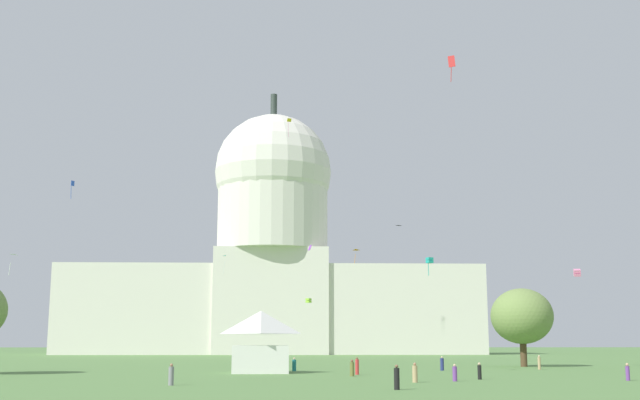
{
  "coord_description": "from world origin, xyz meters",
  "views": [
    {
      "loc": [
        -0.45,
        -39.58,
        3.41
      ],
      "look_at": [
        4.5,
        94.46,
        27.52
      ],
      "focal_mm": 44.13,
      "sensor_mm": 36.0,
      "label": 1
    }
  ],
  "objects_px": {
    "person_tan_lawn_far_left": "(539,363)",
    "kite_black_mid": "(397,227)",
    "person_olive_front_center": "(352,369)",
    "kite_lime_low": "(309,301)",
    "kite_blue_mid": "(72,186)",
    "kite_orange_mid": "(355,251)",
    "person_purple_near_tree_west": "(628,372)",
    "person_grey_edge_east": "(171,375)",
    "kite_red_mid": "(452,63)",
    "person_purple_mid_right": "(455,373)",
    "kite_cyan_mid": "(222,259)",
    "kite_violet_mid": "(310,248)",
    "person_black_back_center": "(480,372)",
    "person_navy_aisle_center": "(442,364)",
    "person_black_mid_left": "(397,378)",
    "capitol_building": "(272,257)",
    "person_teal_front_left": "(294,365)",
    "kite_pink_low": "(577,273)",
    "kite_yellow_high": "(289,122)",
    "tree_east_mid": "(522,316)",
    "person_red_mid_center": "(357,367)",
    "person_tan_back_left": "(415,373)",
    "kite_white_low": "(9,258)",
    "kite_turquoise_low": "(430,261)"
  },
  "relations": [
    {
      "from": "tree_east_mid",
      "to": "kite_orange_mid",
      "type": "bearing_deg",
      "value": 114.02
    },
    {
      "from": "kite_yellow_high",
      "to": "kite_black_mid",
      "type": "height_order",
      "value": "kite_yellow_high"
    },
    {
      "from": "person_red_mid_center",
      "to": "person_tan_back_left",
      "type": "bearing_deg",
      "value": -8.26
    },
    {
      "from": "person_olive_front_center",
      "to": "kite_lime_low",
      "type": "height_order",
      "value": "kite_lime_low"
    },
    {
      "from": "person_purple_near_tree_west",
      "to": "kite_turquoise_low",
      "type": "relative_size",
      "value": 0.74
    },
    {
      "from": "person_tan_lawn_far_left",
      "to": "kite_yellow_high",
      "type": "relative_size",
      "value": 0.4
    },
    {
      "from": "capitol_building",
      "to": "person_teal_front_left",
      "type": "height_order",
      "value": "capitol_building"
    },
    {
      "from": "person_tan_lawn_far_left",
      "to": "kite_violet_mid",
      "type": "relative_size",
      "value": 1.57
    },
    {
      "from": "tree_east_mid",
      "to": "person_tan_back_left",
      "type": "relative_size",
      "value": 6.42
    },
    {
      "from": "kite_white_low",
      "to": "kite_blue_mid",
      "type": "xyz_separation_m",
      "value": [
        6.66,
        4.64,
        11.01
      ]
    },
    {
      "from": "kite_red_mid",
      "to": "kite_lime_low",
      "type": "height_order",
      "value": "kite_red_mid"
    },
    {
      "from": "person_black_back_center",
      "to": "person_black_mid_left",
      "type": "bearing_deg",
      "value": -89.44
    },
    {
      "from": "person_navy_aisle_center",
      "to": "person_black_mid_left",
      "type": "height_order",
      "value": "person_black_mid_left"
    },
    {
      "from": "person_black_back_center",
      "to": "person_teal_front_left",
      "type": "bearing_deg",
      "value": 162.03
    },
    {
      "from": "person_red_mid_center",
      "to": "person_black_mid_left",
      "type": "distance_m",
      "value": 25.41
    },
    {
      "from": "person_red_mid_center",
      "to": "person_tan_lawn_far_left",
      "type": "relative_size",
      "value": 1.04
    },
    {
      "from": "kite_blue_mid",
      "to": "kite_orange_mid",
      "type": "distance_m",
      "value": 57.3
    },
    {
      "from": "kite_red_mid",
      "to": "person_purple_mid_right",
      "type": "bearing_deg",
      "value": -43.27
    },
    {
      "from": "kite_violet_mid",
      "to": "kite_cyan_mid",
      "type": "bearing_deg",
      "value": 112.36
    },
    {
      "from": "person_red_mid_center",
      "to": "kite_turquoise_low",
      "type": "xyz_separation_m",
      "value": [
        8.66,
        5.01,
        11.48
      ]
    },
    {
      "from": "person_olive_front_center",
      "to": "person_tan_back_left",
      "type": "height_order",
      "value": "person_tan_back_left"
    },
    {
      "from": "kite_pink_low",
      "to": "capitol_building",
      "type": "bearing_deg",
      "value": 125.29
    },
    {
      "from": "kite_turquoise_low",
      "to": "kite_violet_mid",
      "type": "bearing_deg",
      "value": -12.61
    },
    {
      "from": "kite_pink_low",
      "to": "person_teal_front_left",
      "type": "bearing_deg",
      "value": -149.36
    },
    {
      "from": "person_black_back_center",
      "to": "person_teal_front_left",
      "type": "distance_m",
      "value": 26.44
    },
    {
      "from": "kite_lime_low",
      "to": "kite_orange_mid",
      "type": "height_order",
      "value": "kite_orange_mid"
    },
    {
      "from": "capitol_building",
      "to": "kite_orange_mid",
      "type": "relative_size",
      "value": 42.66
    },
    {
      "from": "kite_white_low",
      "to": "kite_black_mid",
      "type": "distance_m",
      "value": 87.07
    },
    {
      "from": "capitol_building",
      "to": "person_tan_back_left",
      "type": "xyz_separation_m",
      "value": [
        15.46,
        -143.03,
        -24.85
      ]
    },
    {
      "from": "kite_yellow_high",
      "to": "kite_blue_mid",
      "type": "height_order",
      "value": "kite_yellow_high"
    },
    {
      "from": "person_grey_edge_east",
      "to": "kite_cyan_mid",
      "type": "xyz_separation_m",
      "value": [
        -3.83,
        86.34,
        17.97
      ]
    },
    {
      "from": "person_red_mid_center",
      "to": "kite_black_mid",
      "type": "relative_size",
      "value": 1.1
    },
    {
      "from": "capitol_building",
      "to": "person_black_mid_left",
      "type": "height_order",
      "value": "capitol_building"
    },
    {
      "from": "tree_east_mid",
      "to": "person_tan_lawn_far_left",
      "type": "relative_size",
      "value": 6.19
    },
    {
      "from": "capitol_building",
      "to": "person_teal_front_left",
      "type": "distance_m",
      "value": 120.3
    },
    {
      "from": "person_olive_front_center",
      "to": "person_tan_lawn_far_left",
      "type": "height_order",
      "value": "person_tan_lawn_far_left"
    },
    {
      "from": "capitol_building",
      "to": "person_tan_back_left",
      "type": "bearing_deg",
      "value": -83.83
    },
    {
      "from": "person_black_back_center",
      "to": "kite_orange_mid",
      "type": "xyz_separation_m",
      "value": [
        -4.69,
        77.88,
        19.66
      ]
    },
    {
      "from": "person_black_back_center",
      "to": "kite_lime_low",
      "type": "bearing_deg",
      "value": 129.58
    },
    {
      "from": "person_red_mid_center",
      "to": "kite_blue_mid",
      "type": "xyz_separation_m",
      "value": [
        -38.86,
        31.32,
        24.89
      ]
    },
    {
      "from": "person_purple_near_tree_west",
      "to": "person_grey_edge_east",
      "type": "relative_size",
      "value": 0.9
    },
    {
      "from": "person_tan_lawn_far_left",
      "to": "kite_black_mid",
      "type": "bearing_deg",
      "value": -89.53
    },
    {
      "from": "person_navy_aisle_center",
      "to": "person_tan_lawn_far_left",
      "type": "bearing_deg",
      "value": -30.3
    },
    {
      "from": "person_red_mid_center",
      "to": "person_grey_edge_east",
      "type": "height_order",
      "value": "person_red_mid_center"
    },
    {
      "from": "person_purple_mid_right",
      "to": "kite_red_mid",
      "type": "relative_size",
      "value": 0.49
    },
    {
      "from": "person_black_mid_left",
      "to": "kite_red_mid",
      "type": "xyz_separation_m",
      "value": [
        9.72,
        23.78,
        32.33
      ]
    },
    {
      "from": "person_tan_back_left",
      "to": "kite_white_low",
      "type": "xyz_separation_m",
      "value": [
        -49.07,
        42.2,
        13.95
      ]
    },
    {
      "from": "kite_cyan_mid",
      "to": "person_olive_front_center",
      "type": "bearing_deg",
      "value": 13.22
    },
    {
      "from": "person_tan_back_left",
      "to": "person_teal_front_left",
      "type": "xyz_separation_m",
      "value": [
        -9.97,
        25.47,
        -0.05
      ]
    },
    {
      "from": "person_olive_front_center",
      "to": "person_purple_near_tree_west",
      "type": "xyz_separation_m",
      "value": [
        23.42,
        -9.52,
        -0.03
      ]
    }
  ]
}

